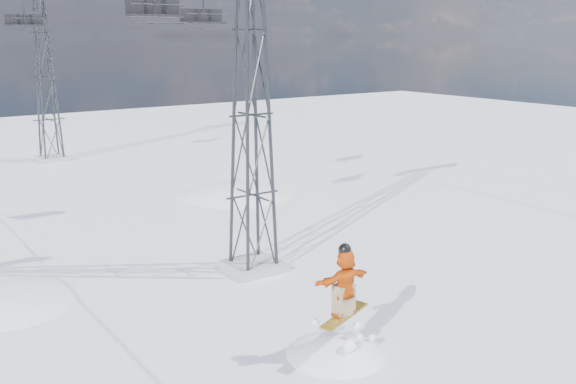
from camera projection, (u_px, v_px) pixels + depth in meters
name	position (u px, v px, depth m)	size (l,w,h in m)	color
ground	(398.00, 370.00, 15.87)	(120.00, 120.00, 0.00)	white
lift_tower_near	(251.00, 116.00, 21.38)	(5.20, 1.80, 11.43)	#999999
lift_tower_far	(45.00, 77.00, 41.23)	(5.20, 1.80, 11.43)	#999999
lift_chair_near	(155.00, 9.00, 21.27)	(1.94, 0.56, 2.40)	black
lift_chair_mid	(203.00, 18.00, 27.68)	(2.03, 0.58, 2.52)	black
lift_chair_far	(25.00, 21.00, 35.06)	(2.01, 0.58, 2.49)	black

